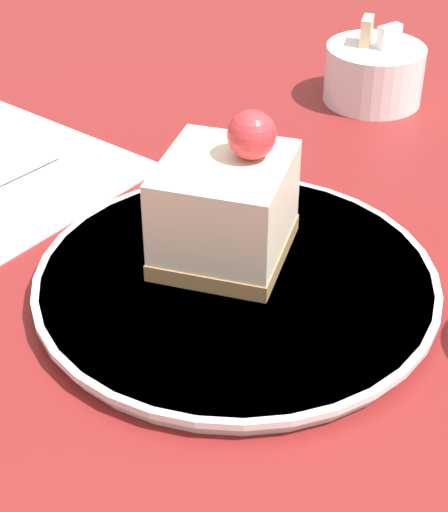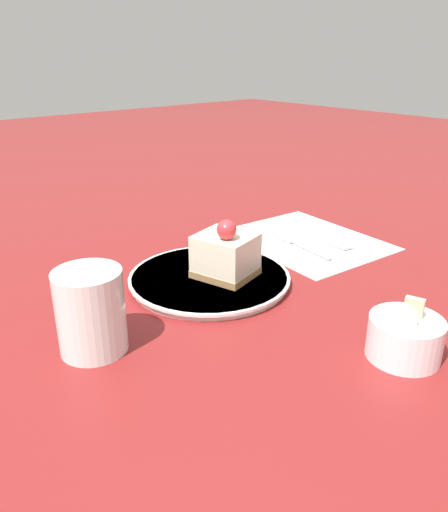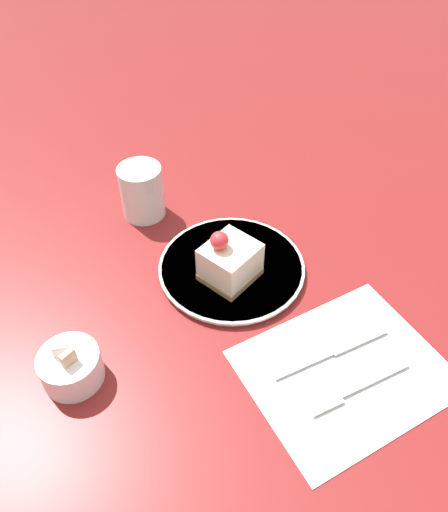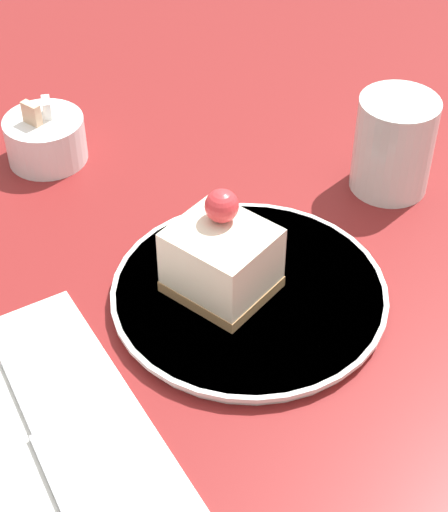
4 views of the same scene
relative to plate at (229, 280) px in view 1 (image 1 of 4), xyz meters
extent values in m
plane|color=maroon|center=(0.00, -0.01, -0.01)|extent=(4.00, 4.00, 0.00)
cylinder|color=silver|center=(0.00, 0.00, 0.00)|extent=(0.22, 0.22, 0.01)
cylinder|color=silver|center=(0.00, 0.00, 0.00)|extent=(0.23, 0.23, 0.00)
cube|color=#9E7547|center=(-0.01, 0.02, 0.01)|extent=(0.09, 0.10, 0.01)
cube|color=#EFE5C6|center=(-0.01, 0.02, 0.04)|extent=(0.09, 0.09, 0.05)
sphere|color=red|center=(0.00, 0.03, 0.08)|extent=(0.03, 0.03, 0.03)
cube|color=#B2B2B7|center=(-0.20, 0.02, 0.00)|extent=(0.02, 0.09, 0.00)
cylinder|color=white|center=(-0.04, 0.28, 0.02)|extent=(0.08, 0.08, 0.05)
cube|color=#D8B28C|center=(-0.05, 0.28, 0.05)|extent=(0.01, 0.02, 0.02)
cube|color=white|center=(-0.03, 0.29, 0.05)|extent=(0.02, 0.02, 0.02)
camera|label=1|loc=(0.21, -0.33, 0.29)|focal=60.00mm
camera|label=2|loc=(0.41, 0.51, 0.31)|focal=35.00mm
camera|label=3|loc=(-0.44, 0.31, 0.57)|focal=35.00mm
camera|label=4|loc=(-0.31, -0.40, 0.50)|focal=60.00mm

